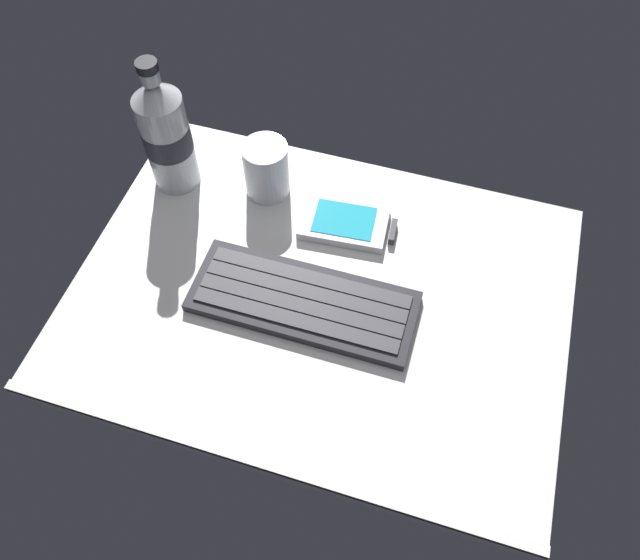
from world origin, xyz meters
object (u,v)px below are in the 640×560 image
(keyboard, at_px, (303,301))
(water_bottle, at_px, (166,134))
(handheld_device, at_px, (349,224))
(juice_cup, at_px, (266,171))

(keyboard, relative_size, water_bottle, 1.40)
(handheld_device, distance_m, water_bottle, 0.28)
(juice_cup, bearing_deg, keyboard, -57.53)
(keyboard, bearing_deg, juice_cup, 122.47)
(keyboard, distance_m, water_bottle, 0.30)
(juice_cup, distance_m, water_bottle, 0.15)
(keyboard, distance_m, juice_cup, 0.21)
(water_bottle, bearing_deg, keyboard, -31.93)
(handheld_device, xyz_separation_m, juice_cup, (-0.13, 0.03, 0.03))
(keyboard, xyz_separation_m, handheld_device, (0.02, 0.14, -0.00))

